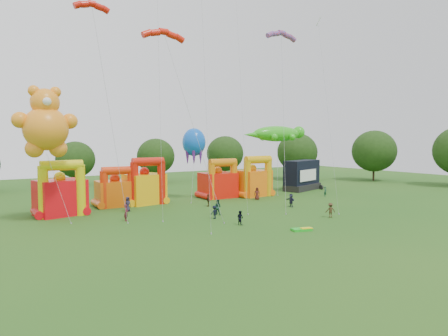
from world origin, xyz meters
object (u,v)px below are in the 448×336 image
spectator_0 (128,204)px  spectator_4 (208,200)px  gecko_kite (277,144)px  octopus_kite (193,161)px  bouncy_castle_2 (145,186)px  stage_trailer (302,176)px  bouncy_castle_0 (61,194)px  teddy_bear_kite (48,134)px

spectator_0 → spectator_4: bearing=-32.7°
gecko_kite → octopus_kite: bearing=175.7°
gecko_kite → spectator_0: bearing=-173.7°
bouncy_castle_2 → stage_trailer: 30.62m
bouncy_castle_0 → teddy_bear_kite: size_ratio=0.45×
bouncy_castle_0 → stage_trailer: bouncy_castle_0 is taller
bouncy_castle_0 → spectator_4: 19.11m
teddy_bear_kite → bouncy_castle_0: bearing=67.8°
gecko_kite → bouncy_castle_2: bearing=175.9°
spectator_4 → stage_trailer: bearing=132.7°
spectator_0 → spectator_4: 11.02m
octopus_kite → stage_trailer: bearing=1.7°
bouncy_castle_2 → octopus_kite: (7.60, -0.49, 3.50)m
bouncy_castle_0 → stage_trailer: size_ratio=0.73×
bouncy_castle_2 → spectator_0: (-4.17, -4.67, -1.61)m
teddy_bear_kite → gecko_kite: (37.07, 5.96, -1.27)m
bouncy_castle_2 → spectator_0: 6.47m
stage_trailer → spectator_0: stage_trailer is taller
teddy_bear_kite → spectator_0: 13.57m
bouncy_castle_2 → stage_trailer: bearing=0.4°
stage_trailer → octopus_kite: (-23.02, -0.68, 3.40)m
gecko_kite → teddy_bear_kite: bearing=-170.9°
teddy_bear_kite → spectator_4: teddy_bear_kite is taller
teddy_bear_kite → octopus_kite: size_ratio=1.36×
octopus_kite → spectator_4: bearing=-98.6°
stage_trailer → spectator_0: (-34.79, -4.86, -1.72)m
gecko_kite → octopus_kite: gecko_kite is taller
bouncy_castle_0 → teddy_bear_kite: 8.95m
bouncy_castle_2 → gecko_kite: 23.98m
bouncy_castle_0 → gecko_kite: size_ratio=0.53×
teddy_bear_kite → spectator_0: size_ratio=7.94×
gecko_kite → stage_trailer: bearing=13.9°
teddy_bear_kite → octopus_kite: (21.53, 7.14, -3.85)m
gecko_kite → spectator_0: size_ratio=6.78×
bouncy_castle_0 → spectator_0: size_ratio=3.59×
stage_trailer → spectator_0: size_ratio=4.91×
bouncy_castle_0 → octopus_kite: bearing=6.9°
spectator_0 → spectator_4: size_ratio=1.09×
bouncy_castle_2 → spectator_4: 9.59m
bouncy_castle_0 → spectator_0: bearing=-13.0°
octopus_kite → spectator_4: 8.15m
octopus_kite → gecko_kite: bearing=-4.3°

